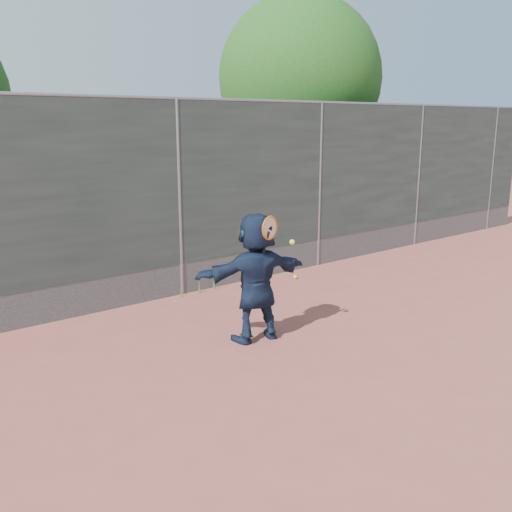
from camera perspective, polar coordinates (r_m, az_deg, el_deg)
ground at (r=6.58m, az=8.96°, el=-10.84°), size 80.00×80.00×0.00m
player at (r=7.01m, az=-0.00°, el=-2.14°), size 1.55×0.72×1.61m
ball_ground at (r=9.93m, az=3.95°, el=-2.10°), size 0.07×0.07×0.07m
fence at (r=8.81m, az=-7.71°, el=6.11°), size 20.00×0.06×3.03m
swing_action at (r=6.77m, az=1.60°, el=2.52°), size 0.53×0.13×0.51m
tree_right at (r=13.41m, az=4.85°, el=16.81°), size 3.78×3.60×5.39m
weed_clump at (r=9.16m, az=-5.47°, el=-2.82°), size 0.68×0.07×0.30m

